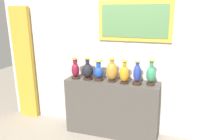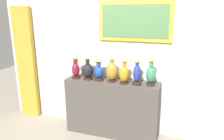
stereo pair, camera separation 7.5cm
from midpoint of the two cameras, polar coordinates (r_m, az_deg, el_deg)
ground_plane at (r=3.88m, az=0.58°, el=-16.48°), size 10.31×10.31×0.00m
display_shelf at (r=3.65m, az=0.60°, el=-10.10°), size 1.56×0.39×0.96m
back_wall at (r=3.60m, az=1.99°, el=4.04°), size 4.31×0.14×2.65m
curtain_gold at (r=4.42m, az=-21.66°, el=1.56°), size 0.39×0.08×2.15m
vase_burgundy at (r=3.62m, az=-9.15°, el=0.14°), size 0.15×0.15×0.35m
vase_onyx at (r=3.53m, az=-5.92°, el=-0.18°), size 0.19×0.19×0.36m
vase_sapphire at (r=3.46m, az=-2.98°, el=-0.49°), size 0.15×0.15×0.34m
vase_ochre at (r=3.39m, az=0.62°, el=-0.37°), size 0.19×0.19×0.38m
vase_amber at (r=3.31m, az=3.96°, el=-1.02°), size 0.16×0.16×0.37m
vase_cobalt at (r=3.28m, az=7.40°, el=-1.18°), size 0.14×0.14×0.37m
vase_jade at (r=3.28m, az=11.08°, el=-1.23°), size 0.15×0.15×0.40m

